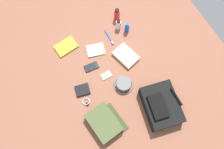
# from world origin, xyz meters

# --- Properties ---
(ground_plane) EXTENTS (2.64, 2.02, 0.02)m
(ground_plane) POSITION_xyz_m (0.00, 0.00, -0.01)
(ground_plane) COLOR brown
(ground_plane) RESTS_ON ground
(backpack) EXTENTS (0.37, 0.30, 0.14)m
(backpack) POSITION_xyz_m (0.40, 0.21, 0.06)
(backpack) COLOR black
(backpack) RESTS_ON ground_plane
(toiletry_pouch) EXTENTS (0.28, 0.26, 0.09)m
(toiletry_pouch) POSITION_xyz_m (0.32, -0.23, 0.04)
(toiletry_pouch) COLOR #47512D
(toiletry_pouch) RESTS_ON ground_plane
(bucket_hat) EXTENTS (0.16, 0.16, 0.06)m
(bucket_hat) POSITION_xyz_m (0.11, 0.05, 0.03)
(bucket_hat) COLOR slate
(bucket_hat) RESTS_ON ground_plane
(sunscreen_spray) EXTENTS (0.05, 0.05, 0.13)m
(sunscreen_spray) POSITION_xyz_m (-0.48, 0.29, 0.06)
(sunscreen_spray) COLOR red
(sunscreen_spray) RESTS_ON ground_plane
(toothpaste_tube) EXTENTS (0.05, 0.05, 0.11)m
(toothpaste_tube) POSITION_xyz_m (-0.38, 0.26, 0.05)
(toothpaste_tube) COLOR white
(toothpaste_tube) RESTS_ON ground_plane
(deodorant_spray) EXTENTS (0.04, 0.04, 0.11)m
(deodorant_spray) POSITION_xyz_m (-0.32, 0.31, 0.05)
(deodorant_spray) COLOR blue
(deodorant_spray) RESTS_ON ground_plane
(paperback_novel) EXTENTS (0.15, 0.20, 0.02)m
(paperback_novel) POSITION_xyz_m (-0.42, -0.23, 0.01)
(paperback_novel) COLOR yellow
(paperback_novel) RESTS_ON ground_plane
(cell_phone) EXTENTS (0.07, 0.12, 0.01)m
(cell_phone) POSITION_xyz_m (-0.15, -0.12, 0.01)
(cell_phone) COLOR black
(cell_phone) RESTS_ON ground_plane
(media_player) EXTENTS (0.05, 0.09, 0.01)m
(media_player) POSITION_xyz_m (-0.03, -0.04, 0.01)
(media_player) COLOR #B7B7BC
(media_player) RESTS_ON ground_plane
(wristwatch) EXTENTS (0.07, 0.06, 0.01)m
(wristwatch) POSITION_xyz_m (0.10, -0.28, 0.01)
(wristwatch) COLOR #99999E
(wristwatch) RESTS_ON ground_plane
(toothbrush) EXTENTS (0.16, 0.01, 0.02)m
(toothbrush) POSITION_xyz_m (-0.32, 0.14, 0.01)
(toothbrush) COLOR blue
(toothbrush) RESTS_ON ground_plane
(wallet) EXTENTS (0.11, 0.12, 0.02)m
(wallet) POSITION_xyz_m (-0.00, -0.27, 0.01)
(wallet) COLOR black
(wallet) RESTS_ON ground_plane
(notepad) EXTENTS (0.14, 0.17, 0.02)m
(notepad) POSITION_xyz_m (-0.27, -0.02, 0.01)
(notepad) COLOR beige
(notepad) RESTS_ON ground_plane
(folded_towel) EXTENTS (0.23, 0.19, 0.04)m
(folded_towel) POSITION_xyz_m (-0.10, 0.18, 0.02)
(folded_towel) COLOR beige
(folded_towel) RESTS_ON ground_plane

